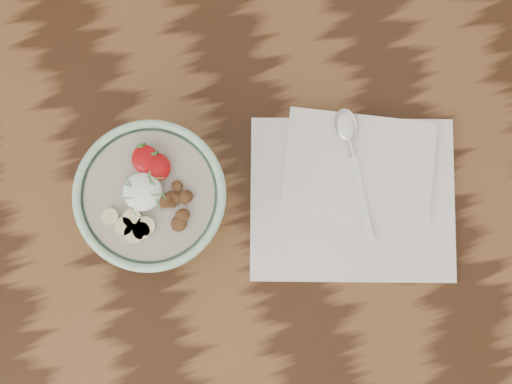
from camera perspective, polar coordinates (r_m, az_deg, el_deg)
table at (r=109.50cm, az=0.05°, el=2.48°), size 160.00×90.00×75.00cm
breakfast_bowl at (r=93.73cm, az=-8.18°, el=-0.53°), size 19.29×19.29×12.69cm
napkin at (r=99.63cm, az=7.81°, el=-0.01°), size 33.42×29.74×1.73cm
spoon at (r=99.20cm, az=7.52°, el=3.90°), size 3.85×18.86×0.98cm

